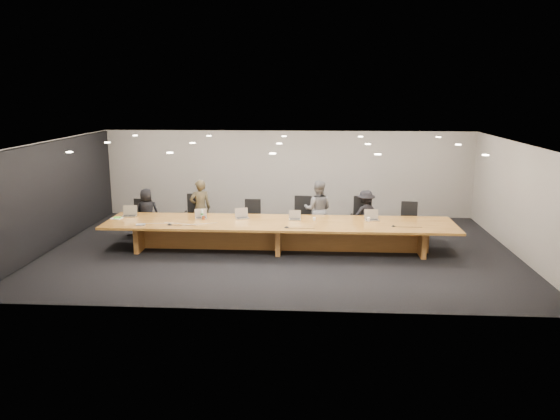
% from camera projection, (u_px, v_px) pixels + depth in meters
% --- Properties ---
extents(ground, '(12.00, 12.00, 0.00)m').
position_uv_depth(ground, '(279.00, 250.00, 14.23)').
color(ground, black).
rests_on(ground, ground).
extents(back_wall, '(12.00, 0.02, 2.80)m').
position_uv_depth(back_wall, '(287.00, 174.00, 17.82)').
color(back_wall, '#B0AAA0').
rests_on(back_wall, ground).
extents(left_wall_panel, '(0.08, 7.84, 2.74)m').
position_uv_depth(left_wall_panel, '(54.00, 196.00, 14.30)').
color(left_wall_panel, black).
rests_on(left_wall_panel, ground).
extents(conference_table, '(9.00, 1.80, 0.75)m').
position_uv_depth(conference_table, '(279.00, 231.00, 14.11)').
color(conference_table, brown).
rests_on(conference_table, ground).
extents(chair_far_left, '(0.62, 0.62, 1.05)m').
position_uv_depth(chair_far_left, '(138.00, 217.00, 15.55)').
color(chair_far_left, black).
rests_on(chair_far_left, ground).
extents(chair_left, '(0.65, 0.65, 1.20)m').
position_uv_depth(chair_left, '(195.00, 215.00, 15.53)').
color(chair_left, black).
rests_on(chair_left, ground).
extents(chair_mid_left, '(0.56, 0.56, 1.08)m').
position_uv_depth(chair_mid_left, '(252.00, 218.00, 15.37)').
color(chair_mid_left, black).
rests_on(chair_mid_left, ground).
extents(chair_mid_right, '(0.66, 0.66, 1.17)m').
position_uv_depth(chair_mid_right, '(302.00, 217.00, 15.38)').
color(chair_mid_right, black).
rests_on(chair_mid_right, ground).
extents(chair_right, '(0.72, 0.72, 1.21)m').
position_uv_depth(chair_right, '(361.00, 218.00, 15.12)').
color(chair_right, black).
rests_on(chair_right, ground).
extents(chair_far_right, '(0.62, 0.62, 1.07)m').
position_uv_depth(chair_far_right, '(409.00, 221.00, 15.07)').
color(chair_far_right, black).
rests_on(chair_far_right, ground).
extents(person_a, '(0.77, 0.62, 1.38)m').
position_uv_depth(person_a, '(147.00, 212.00, 15.44)').
color(person_a, black).
rests_on(person_a, ground).
extents(person_b, '(0.70, 0.58, 1.63)m').
position_uv_depth(person_b, '(200.00, 208.00, 15.37)').
color(person_b, '#332C1B').
rests_on(person_b, ground).
extents(person_c, '(0.85, 0.70, 1.63)m').
position_uv_depth(person_c, '(318.00, 210.00, 15.22)').
color(person_c, '#58585B').
rests_on(person_c, ground).
extents(person_d, '(1.02, 0.78, 1.39)m').
position_uv_depth(person_d, '(365.00, 215.00, 15.07)').
color(person_d, black).
rests_on(person_d, ground).
extents(laptop_a, '(0.40, 0.31, 0.29)m').
position_uv_depth(laptop_a, '(129.00, 211.00, 14.65)').
color(laptop_a, tan).
rests_on(laptop_a, conference_table).
extents(laptop_b, '(0.36, 0.30, 0.25)m').
position_uv_depth(laptop_b, '(201.00, 214.00, 14.44)').
color(laptop_b, '#BCAA8F').
rests_on(laptop_b, conference_table).
extents(laptop_c, '(0.41, 0.36, 0.27)m').
position_uv_depth(laptop_c, '(242.00, 213.00, 14.42)').
color(laptop_c, tan).
rests_on(laptop_c, conference_table).
extents(laptop_d, '(0.32, 0.24, 0.25)m').
position_uv_depth(laptop_d, '(295.00, 215.00, 14.28)').
color(laptop_d, '#B6A68B').
rests_on(laptop_d, conference_table).
extents(laptop_e, '(0.37, 0.28, 0.28)m').
position_uv_depth(laptop_e, '(372.00, 215.00, 14.21)').
color(laptop_e, tan).
rests_on(laptop_e, conference_table).
extents(water_bottle, '(0.07, 0.07, 0.22)m').
position_uv_depth(water_bottle, '(202.00, 214.00, 14.48)').
color(water_bottle, silver).
rests_on(water_bottle, conference_table).
extents(amber_mug, '(0.09, 0.09, 0.09)m').
position_uv_depth(amber_mug, '(203.00, 218.00, 14.34)').
color(amber_mug, maroon).
rests_on(amber_mug, conference_table).
extents(paper_cup_near, '(0.09, 0.09, 0.09)m').
position_uv_depth(paper_cup_near, '(314.00, 219.00, 14.21)').
color(paper_cup_near, silver).
rests_on(paper_cup_near, conference_table).
extents(paper_cup_far, '(0.10, 0.10, 0.10)m').
position_uv_depth(paper_cup_far, '(369.00, 219.00, 14.12)').
color(paper_cup_far, silver).
rests_on(paper_cup_far, conference_table).
extents(notepad, '(0.32, 0.28, 0.02)m').
position_uv_depth(notepad, '(117.00, 218.00, 14.43)').
color(notepad, white).
rests_on(notepad, conference_table).
extents(lime_gadget, '(0.20, 0.14, 0.03)m').
position_uv_depth(lime_gadget, '(117.00, 217.00, 14.43)').
color(lime_gadget, '#54D037').
rests_on(lime_gadget, notepad).
extents(av_box, '(0.24, 0.19, 0.03)m').
position_uv_depth(av_box, '(141.00, 225.00, 13.70)').
color(av_box, '#A0A0A5').
rests_on(av_box, conference_table).
extents(mic_left, '(0.16, 0.16, 0.03)m').
position_uv_depth(mic_left, '(169.00, 224.00, 13.75)').
color(mic_left, black).
rests_on(mic_left, conference_table).
extents(mic_center, '(0.17, 0.17, 0.03)m').
position_uv_depth(mic_center, '(287.00, 227.00, 13.48)').
color(mic_center, black).
rests_on(mic_center, conference_table).
extents(mic_right, '(0.12, 0.12, 0.03)m').
position_uv_depth(mic_right, '(393.00, 226.00, 13.60)').
color(mic_right, black).
rests_on(mic_right, conference_table).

